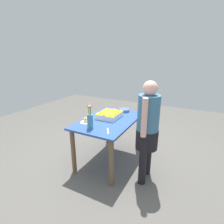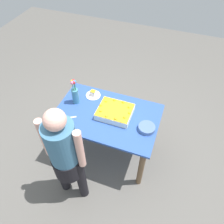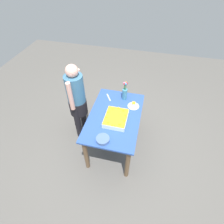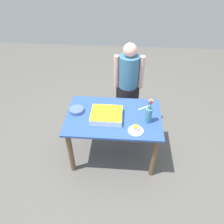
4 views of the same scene
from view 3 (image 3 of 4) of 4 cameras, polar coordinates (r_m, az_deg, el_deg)
name	(u,v)px [view 3 (image 3 of 4)]	position (r m, az deg, el deg)	size (l,w,h in m)	color
ground_plane	(114,144)	(3.40, 0.74, -10.27)	(8.00, 8.00, 0.00)	#5E5A55
dining_table	(115,122)	(2.90, 0.86, -3.12)	(1.27, 0.82, 0.77)	#2E529E
sheet_cake	(116,118)	(2.70, 1.30, -2.04)	(0.41, 0.34, 0.11)	white
serving_plate_with_slice	(133,105)	(2.96, 7.02, 2.18)	(0.19, 0.19, 0.08)	white
cake_knife	(109,97)	(3.13, -1.09, 4.82)	(0.20, 0.02, 0.00)	silver
flower_vase	(125,92)	(3.02, 4.20, 6.43)	(0.09, 0.09, 0.35)	teal
fruit_bowl	(103,139)	(2.47, -3.03, -8.90)	(0.19, 0.19, 0.05)	#4E6B9D
person_standing	(77,98)	(3.05, -11.43, 4.45)	(0.45, 0.31, 1.49)	black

